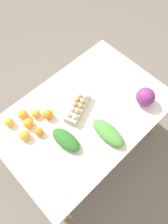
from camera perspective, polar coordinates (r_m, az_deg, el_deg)
name	(u,v)px	position (r m, az deg, el deg)	size (l,w,h in m)	color
ground_plane	(84,144)	(2.43, 0.00, -8.47)	(8.00, 8.00, 0.00)	#70665B
dining_table	(84,118)	(1.83, 0.00, -1.67)	(1.38, 0.92, 0.74)	silver
cabbage_purple	(145,97)	(1.81, 15.76, 3.83)	(0.15, 0.15, 0.15)	#7A2D75
egg_carton	(77,107)	(1.73, -1.72, 1.40)	(0.31, 0.21, 0.09)	beige
greens_bunch_kale	(108,133)	(1.64, 6.38, -5.37)	(0.29, 0.13, 0.08)	#4C933D
greens_bunch_dandelion	(66,140)	(1.62, -4.76, -7.25)	(0.25, 0.12, 0.07)	#2D6B28
orange_0	(48,114)	(1.72, -9.33, -0.62)	(0.08, 0.08, 0.08)	orange
orange_1	(9,122)	(1.77, -18.96, -2.52)	(0.07, 0.07, 0.07)	#F9A833
orange_2	(23,114)	(1.77, -15.70, -0.61)	(0.08, 0.08, 0.08)	orange
orange_3	(28,123)	(1.72, -14.32, -2.87)	(0.08, 0.08, 0.08)	orange
orange_4	(39,132)	(1.68, -11.64, -5.13)	(0.07, 0.07, 0.07)	orange
orange_5	(36,113)	(1.75, -12.51, -0.36)	(0.07, 0.07, 0.07)	#F9A833
orange_6	(24,135)	(1.69, -15.30, -5.89)	(0.08, 0.08, 0.08)	#F9A833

